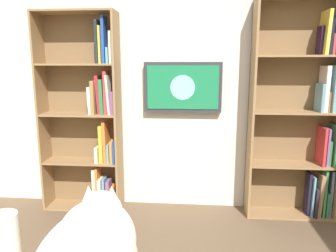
{
  "coord_description": "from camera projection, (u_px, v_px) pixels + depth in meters",
  "views": [
    {
      "loc": [
        -0.11,
        1.19,
        1.57
      ],
      "look_at": [
        0.09,
        -1.09,
        1.12
      ],
      "focal_mm": 33.95,
      "sensor_mm": 36.0,
      "label": 1
    }
  ],
  "objects": [
    {
      "name": "wall_back",
      "position": [
        185.0,
        85.0,
        3.4
      ],
      "size": [
        4.52,
        0.06,
        2.7
      ],
      "primitive_type": "cube",
      "color": "silver",
      "rests_on": "ground"
    },
    {
      "name": "wall_mounted_tv",
      "position": [
        183.0,
        87.0,
        3.32
      ],
      "size": [
        0.81,
        0.07,
        0.52
      ],
      "color": "#333338"
    },
    {
      "name": "bookshelf_left",
      "position": [
        307.0,
        115.0,
        3.18
      ],
      "size": [
        0.89,
        0.28,
        2.2
      ],
      "color": "#937047",
      "rests_on": "ground"
    },
    {
      "name": "paper_towel_roll",
      "position": [
        5.0,
        249.0,
        1.19
      ],
      "size": [
        0.11,
        0.11,
        0.27
      ],
      "primitive_type": "cylinder",
      "color": "white",
      "rests_on": "desk"
    },
    {
      "name": "bookshelf_right",
      "position": [
        90.0,
        119.0,
        3.39
      ],
      "size": [
        0.84,
        0.28,
        2.09
      ],
      "color": "#937047",
      "rests_on": "ground"
    }
  ]
}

